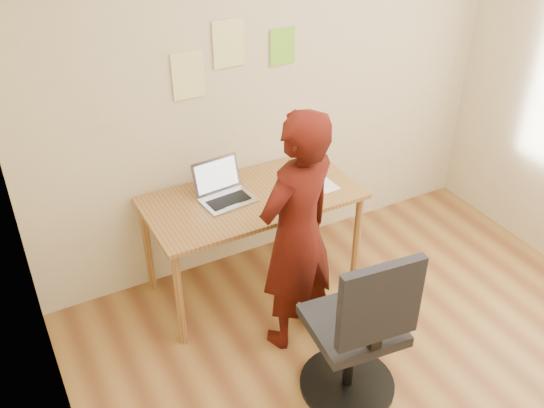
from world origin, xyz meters
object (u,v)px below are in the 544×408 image
desk (252,207)px  laptop (224,191)px  office_chair (358,338)px  phone (292,201)px  person (297,234)px

desk → laptop: size_ratio=3.92×
laptop → office_chair: bearing=-84.7°
desk → phone: 0.28m
desk → phone: size_ratio=11.48×
laptop → person: bearing=-79.2°
desk → office_chair: 1.17m
phone → laptop: bearing=123.7°
office_chair → person: bearing=100.9°
desk → phone: bearing=-42.0°
laptop → phone: size_ratio=2.93×
laptop → phone: laptop is taller
phone → person: (-0.19, -0.38, 0.04)m
office_chair → person: (-0.05, 0.59, 0.33)m
laptop → office_chair: size_ratio=0.33×
desk → laptop: bearing=159.0°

